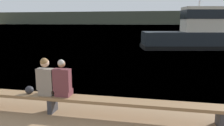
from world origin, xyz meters
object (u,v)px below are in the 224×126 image
object	(u,v)px
bench_main	(52,98)
person_right	(62,81)
tugboat_red	(197,36)
person_left	(46,79)
shopping_bag	(29,90)

from	to	relation	value
bench_main	person_right	xyz separation A→B (m)	(0.32, -0.00, 0.49)
bench_main	tugboat_red	xyz separation A→B (m)	(6.18, 15.46, 0.75)
person_left	person_right	bearing A→B (deg)	0.25
person_left	tugboat_red	bearing A→B (deg)	67.73
person_right	bench_main	bearing A→B (deg)	179.82
person_right	tugboat_red	distance (m)	16.54
bench_main	shopping_bag	bearing A→B (deg)	179.19
person_right	tugboat_red	size ratio (longest dim) A/B	0.10
person_right	tugboat_red	world-z (taller)	tugboat_red
person_right	shopping_bag	distance (m)	1.03
bench_main	shopping_bag	xyz separation A→B (m)	(-0.66, 0.01, 0.18)
person_right	tugboat_red	bearing A→B (deg)	69.21
person_right	shopping_bag	bearing A→B (deg)	179.39
person_right	tugboat_red	xyz separation A→B (m)	(5.87, 15.46, 0.26)
tugboat_red	person_right	bearing A→B (deg)	147.68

